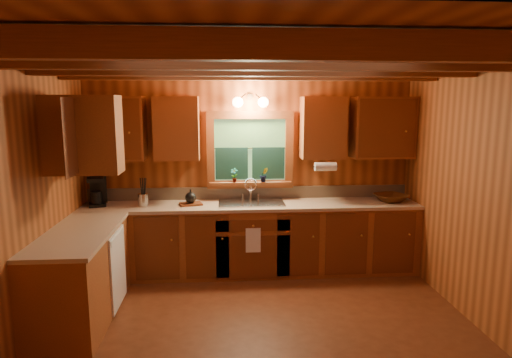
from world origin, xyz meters
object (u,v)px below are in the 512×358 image
object	(u,v)px
sink	(251,207)
coffee_maker	(97,191)
wicker_basket	(391,198)
cutting_board	(191,204)

from	to	relation	value
sink	coffee_maker	distance (m)	1.92
sink	coffee_maker	size ratio (longest dim) A/B	2.31
coffee_maker	wicker_basket	size ratio (longest dim) A/B	0.90
cutting_board	wicker_basket	distance (m)	2.55
cutting_board	wicker_basket	world-z (taller)	wicker_basket
sink	cutting_board	bearing A→B (deg)	-177.48
cutting_board	wicker_basket	xyz separation A→B (m)	(2.55, 0.00, 0.04)
coffee_maker	wicker_basket	world-z (taller)	coffee_maker
coffee_maker	cutting_board	world-z (taller)	coffee_maker
cutting_board	coffee_maker	bearing A→B (deg)	159.82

